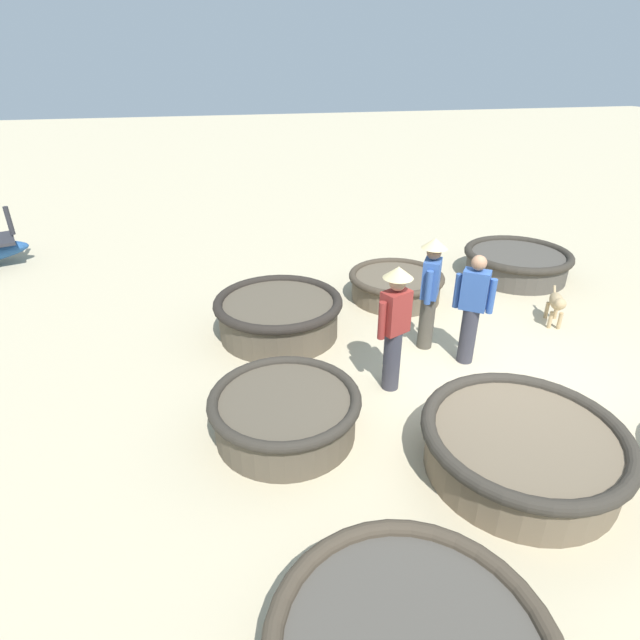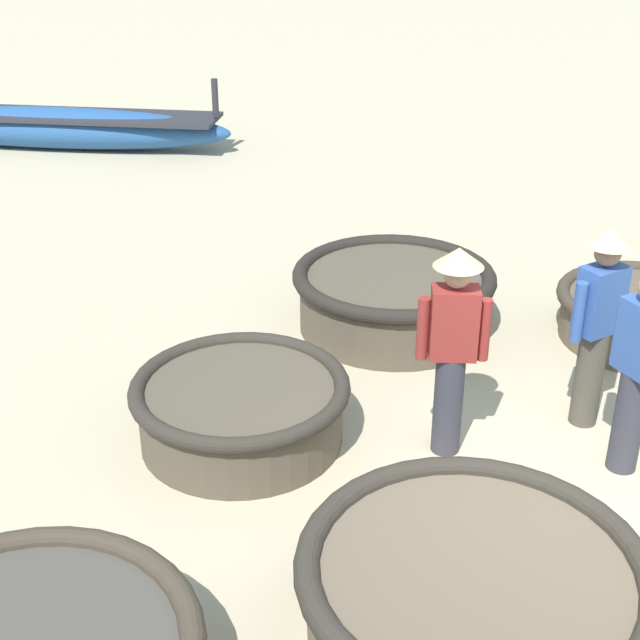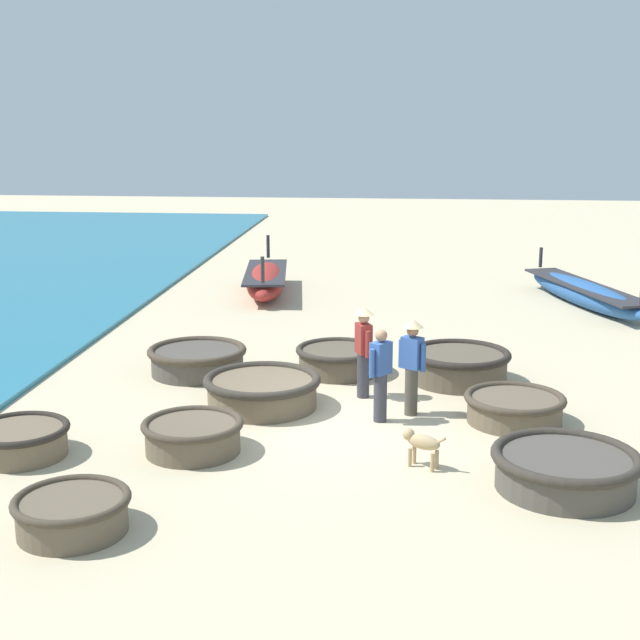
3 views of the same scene
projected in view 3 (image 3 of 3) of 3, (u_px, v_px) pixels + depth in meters
The scene contains 16 objects.
ground_plane at pixel (329, 420), 14.87m from camera, with size 80.00×80.00×0.00m, color #C6B793.
coracle_weathered at pixel (565, 468), 12.09m from camera, with size 2.03×2.03×0.54m.
coracle_beside_post at pixel (193, 435), 13.43m from camera, with size 1.54×1.54×0.50m.
coracle_tilted at pixel (262, 390), 15.49m from camera, with size 2.05×2.05×0.56m.
coracle_far_right at pixel (459, 364), 16.95m from camera, with size 1.95×1.95×0.62m.
coracle_upturned at pixel (72, 512), 10.85m from camera, with size 1.45×1.45×0.47m.
coracle_far_left at pixel (515, 407), 14.72m from camera, with size 1.67×1.67×0.48m.
coracle_center at pixel (197, 359), 17.49m from camera, with size 1.94×1.94×0.54m.
coracle_front_left at pixel (20, 440), 13.26m from camera, with size 1.48×1.48×0.48m.
coracle_front_right at pixel (339, 359), 17.52m from camera, with size 1.70×1.70×0.53m.
long_boat_green_hull at pixel (585, 293), 23.68m from camera, with size 2.66×5.83×1.18m.
long_boat_ochre_hull at pixel (266, 280), 25.18m from camera, with size 1.62×4.61×1.40m.
fisherman_with_hat at pixel (364, 346), 15.88m from camera, with size 0.36×0.50×1.67m.
fisherman_hauling at pixel (412, 360), 14.94m from camera, with size 0.46×0.37×1.67m.
fisherman_crouching at pixel (381, 373), 14.65m from camera, with size 0.38×0.43×1.57m.
dog at pixel (421, 443), 12.83m from camera, with size 0.62×0.42×0.55m.
Camera 3 is at (1.21, -14.05, 5.00)m, focal length 50.00 mm.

